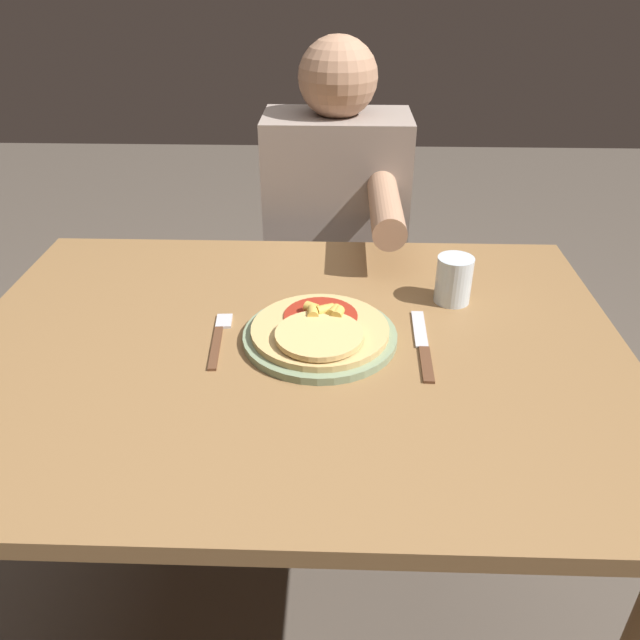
# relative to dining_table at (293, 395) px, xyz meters

# --- Properties ---
(ground_plane) EXTENTS (8.00, 8.00, 0.00)m
(ground_plane) POSITION_rel_dining_table_xyz_m (0.00, 0.00, -0.65)
(ground_plane) COLOR brown
(dining_table) EXTENTS (1.16, 0.86, 0.76)m
(dining_table) POSITION_rel_dining_table_xyz_m (0.00, 0.00, 0.00)
(dining_table) COLOR olive
(dining_table) RESTS_ON ground_plane
(plate) EXTENTS (0.27, 0.27, 0.01)m
(plate) POSITION_rel_dining_table_xyz_m (0.05, 0.01, 0.12)
(plate) COLOR gray
(plate) RESTS_ON dining_table
(pizza) EXTENTS (0.24, 0.24, 0.04)m
(pizza) POSITION_rel_dining_table_xyz_m (0.05, 0.01, 0.14)
(pizza) COLOR tan
(pizza) RESTS_ON plate
(fork) EXTENTS (0.03, 0.18, 0.00)m
(fork) POSITION_rel_dining_table_xyz_m (-0.13, 0.01, 0.12)
(fork) COLOR brown
(fork) RESTS_ON dining_table
(knife) EXTENTS (0.03, 0.22, 0.00)m
(knife) POSITION_rel_dining_table_xyz_m (0.23, -0.00, 0.12)
(knife) COLOR brown
(knife) RESTS_ON dining_table
(drinking_glass) EXTENTS (0.07, 0.07, 0.09)m
(drinking_glass) POSITION_rel_dining_table_xyz_m (0.30, 0.16, 0.16)
(drinking_glass) COLOR silver
(drinking_glass) RESTS_ON dining_table
(person_diner) EXTENTS (0.36, 0.52, 1.18)m
(person_diner) POSITION_rel_dining_table_xyz_m (0.07, 0.64, 0.04)
(person_diner) COLOR #2D2D38
(person_diner) RESTS_ON ground_plane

